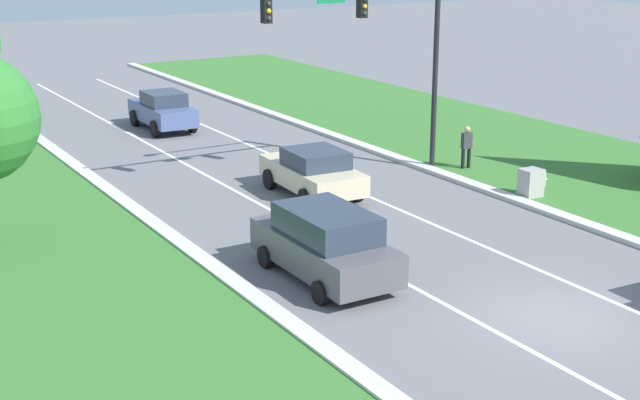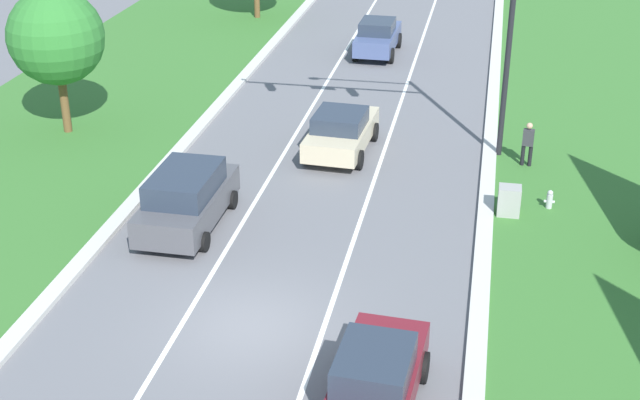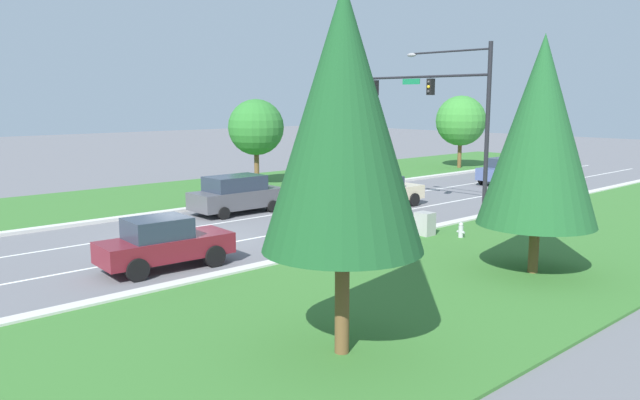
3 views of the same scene
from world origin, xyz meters
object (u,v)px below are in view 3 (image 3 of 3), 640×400
object	(u,v)px
champagne_sedan	(382,191)
oak_far_left_tree	(256,127)
graphite_suv	(236,194)
oak_near_left_tree	(461,121)
traffic_signal_mast	(446,102)
slate_blue_sedan	(505,171)
utility_cabinet	(425,225)
pedestrian	(492,205)
fire_hydrant	(461,231)
conifer_far_right_tree	(343,120)
conifer_near_right_tree	(540,131)
burgundy_sedan	(164,243)

from	to	relation	value
champagne_sedan	oak_far_left_tree	size ratio (longest dim) A/B	0.81
graphite_suv	oak_near_left_tree	distance (m)	25.66
traffic_signal_mast	graphite_suv	bearing A→B (deg)	-133.13
slate_blue_sedan	oak_near_left_tree	world-z (taller)	oak_near_left_tree
graphite_suv	utility_cabinet	world-z (taller)	graphite_suv
pedestrian	fire_hydrant	world-z (taller)	pedestrian
slate_blue_sedan	utility_cabinet	world-z (taller)	slate_blue_sedan
pedestrian	conifer_far_right_tree	size ratio (longest dim) A/B	0.21
conifer_near_right_tree	oak_far_left_tree	distance (m)	23.51
utility_cabinet	oak_far_left_tree	world-z (taller)	oak_far_left_tree
slate_blue_sedan	utility_cabinet	bearing A→B (deg)	-67.94
utility_cabinet	oak_far_left_tree	xyz separation A→B (m)	(-16.87, 3.99, 3.31)
traffic_signal_mast	graphite_suv	xyz separation A→B (m)	(-7.00, -7.47, -4.51)
burgundy_sedan	slate_blue_sedan	bearing A→B (deg)	101.04
burgundy_sedan	graphite_suv	distance (m)	10.38
graphite_suv	oak_far_left_tree	distance (m)	10.13
graphite_suv	pedestrian	size ratio (longest dim) A/B	2.77
traffic_signal_mast	pedestrian	distance (m)	5.67
oak_far_left_tree	oak_near_left_tree	bearing A→B (deg)	81.64
utility_cabinet	fire_hydrant	world-z (taller)	utility_cabinet
traffic_signal_mast	oak_near_left_tree	distance (m)	21.07
slate_blue_sedan	pedestrian	distance (m)	14.62
slate_blue_sedan	graphite_suv	distance (m)	19.69
traffic_signal_mast	fire_hydrant	bearing A→B (deg)	-46.17
slate_blue_sedan	champagne_sedan	world-z (taller)	slate_blue_sedan
burgundy_sedan	graphite_suv	bearing A→B (deg)	135.03
fire_hydrant	burgundy_sedan	bearing A→B (deg)	-110.36
champagne_sedan	utility_cabinet	bearing A→B (deg)	-30.94
oak_far_left_tree	champagne_sedan	bearing A→B (deg)	0.74
champagne_sedan	conifer_near_right_tree	xyz separation A→B (m)	(11.98, -6.02, 3.79)
burgundy_sedan	oak_far_left_tree	xyz separation A→B (m)	(-14.05, 14.33, 2.94)
traffic_signal_mast	pedestrian	bearing A→B (deg)	-14.14
oak_near_left_tree	oak_far_left_tree	bearing A→B (deg)	-98.36
pedestrian	graphite_suv	bearing A→B (deg)	39.47
graphite_suv	conifer_near_right_tree	xyz separation A→B (m)	(15.60, 0.70, 3.68)
conifer_far_right_tree	oak_far_left_tree	xyz separation A→B (m)	(-23.20, 14.96, -1.37)
burgundy_sedan	champagne_sedan	size ratio (longest dim) A/B	0.99
traffic_signal_mast	graphite_suv	size ratio (longest dim) A/B	1.79
graphite_suv	oak_near_left_tree	world-z (taller)	oak_near_left_tree
champagne_sedan	graphite_suv	bearing A→B (deg)	-115.17
traffic_signal_mast	conifer_near_right_tree	size ratio (longest dim) A/B	1.10
conifer_near_right_tree	conifer_far_right_tree	size ratio (longest dim) A/B	0.95
burgundy_sedan	oak_far_left_tree	bearing A→B (deg)	137.77
utility_cabinet	burgundy_sedan	bearing A→B (deg)	-105.24
traffic_signal_mast	graphite_suv	distance (m)	11.19
pedestrian	oak_near_left_tree	world-z (taller)	oak_near_left_tree
traffic_signal_mast	burgundy_sedan	world-z (taller)	traffic_signal_mast
pedestrian	fire_hydrant	bearing A→B (deg)	108.47
fire_hydrant	graphite_suv	bearing A→B (deg)	-163.33
pedestrian	oak_far_left_tree	size ratio (longest dim) A/B	0.30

